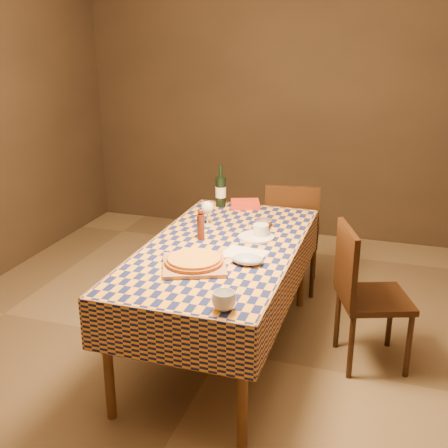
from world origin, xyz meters
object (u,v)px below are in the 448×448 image
object	(u,v)px
pizza	(194,260)
chair_right	(362,289)
bowl	(263,223)
cutting_board	(194,265)
white_plate	(256,237)
wine_bottle	(221,191)
dining_table	(222,257)
chair_far	(292,231)

from	to	relation	value
pizza	chair_right	distance (m)	1.10
pizza	bowl	size ratio (longest dim) A/B	2.88
bowl	pizza	bearing A→B (deg)	-104.19
cutting_board	white_plate	xyz separation A→B (m)	(0.22, 0.56, -0.00)
bowl	wine_bottle	xyz separation A→B (m)	(-0.42, 0.34, 0.10)
dining_table	pizza	xyz separation A→B (m)	(-0.05, -0.36, 0.11)
dining_table	chair_right	world-z (taller)	chair_right
wine_bottle	white_plate	size ratio (longest dim) A/B	1.38
bowl	white_plate	bearing A→B (deg)	-86.26
dining_table	chair_right	bearing A→B (deg)	10.71
cutting_board	wine_bottle	distance (m)	1.18
wine_bottle	chair_right	bearing A→B (deg)	-29.04
chair_far	chair_right	distance (m)	1.11
chair_far	chair_right	world-z (taller)	same
wine_bottle	cutting_board	bearing A→B (deg)	-79.41
cutting_board	white_plate	bearing A→B (deg)	68.40
white_plate	chair_right	xyz separation A→B (m)	(0.70, -0.04, -0.25)
cutting_board	chair_far	world-z (taller)	chair_far
chair_right	white_plate	bearing A→B (deg)	176.78
cutting_board	chair_far	size ratio (longest dim) A/B	0.38
dining_table	pizza	world-z (taller)	pizza
dining_table	bowl	xyz separation A→B (m)	(0.16, 0.46, 0.10)
pizza	cutting_board	bearing A→B (deg)	180.00
dining_table	chair_right	distance (m)	0.91
pizza	bowl	world-z (taller)	pizza
dining_table	chair_far	size ratio (longest dim) A/B	1.98
bowl	wine_bottle	size ratio (longest dim) A/B	0.39
cutting_board	wine_bottle	xyz separation A→B (m)	(-0.22, 1.16, 0.11)
bowl	chair_far	xyz separation A→B (m)	(0.09, 0.62, -0.27)
cutting_board	bowl	xyz separation A→B (m)	(0.21, 0.82, 0.01)
pizza	wine_bottle	xyz separation A→B (m)	(-0.22, 1.16, 0.08)
chair_far	pizza	bearing A→B (deg)	-101.77
bowl	chair_far	distance (m)	0.68
white_plate	bowl	bearing A→B (deg)	93.74
pizza	chair_right	bearing A→B (deg)	29.45
wine_bottle	white_plate	world-z (taller)	wine_bottle
bowl	chair_right	xyz separation A→B (m)	(0.72, -0.29, -0.27)
dining_table	cutting_board	bearing A→B (deg)	-98.01
cutting_board	wine_bottle	bearing A→B (deg)	100.59
white_plate	chair_far	world-z (taller)	chair_far
pizza	bowl	bearing A→B (deg)	75.81
cutting_board	bowl	world-z (taller)	bowl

